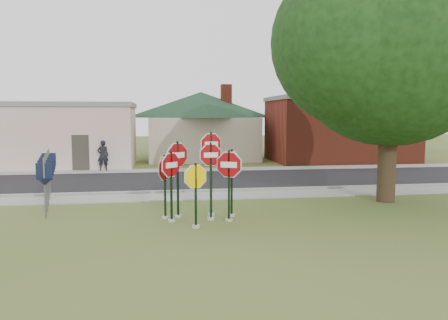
{
  "coord_description": "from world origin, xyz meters",
  "views": [
    {
      "loc": [
        -1.28,
        -12.29,
        3.36
      ],
      "look_at": [
        0.85,
        2.0,
        1.89
      ],
      "focal_mm": 35.0,
      "sensor_mm": 36.0,
      "label": 1
    }
  ],
  "objects": [
    {
      "name": "building_house",
      "position": [
        2.0,
        22.0,
        3.65
      ],
      "size": [
        11.6,
        11.6,
        6.2
      ],
      "color": "#B7A791",
      "rests_on": "ground"
    },
    {
      "name": "ground",
      "position": [
        0.0,
        0.0,
        0.0
      ],
      "size": [
        120.0,
        120.0,
        0.0
      ],
      "primitive_type": "plane",
      "color": "#435821",
      "rests_on": "ground"
    },
    {
      "name": "sidewalk_far",
      "position": [
        0.0,
        14.3,
        0.03
      ],
      "size": [
        60.0,
        1.6,
        0.06
      ],
      "primitive_type": "cube",
      "color": "gray",
      "rests_on": "ground"
    },
    {
      "name": "oak_tree",
      "position": [
        7.5,
        3.5,
        6.34
      ],
      "size": [
        11.91,
        11.31,
        10.5
      ],
      "color": "black",
      "rests_on": "ground"
    },
    {
      "name": "sidewalk_near",
      "position": [
        0.0,
        5.5,
        0.03
      ],
      "size": [
        60.0,
        1.6,
        0.06
      ],
      "primitive_type": "cube",
      "color": "gray",
      "rests_on": "ground"
    },
    {
      "name": "stop_sign_yellow",
      "position": [
        -0.22,
        0.56,
        1.2
      ],
      "size": [
        0.95,
        0.37,
        2.06
      ],
      "color": "#A3A098",
      "rests_on": "ground"
    },
    {
      "name": "stop_sign_back_right",
      "position": [
        0.43,
        2.1,
        1.82
      ],
      "size": [
        0.98,
        0.24,
        2.92
      ],
      "color": "#A3A098",
      "rests_on": "ground"
    },
    {
      "name": "road",
      "position": [
        0.0,
        10.0,
        0.02
      ],
      "size": [
        60.0,
        7.0,
        0.04
      ],
      "primitive_type": "cube",
      "color": "black",
      "rests_on": "ground"
    },
    {
      "name": "stop_sign_far_left",
      "position": [
        -1.11,
        1.89,
        1.33
      ],
      "size": [
        0.56,
        0.96,
        2.2
      ],
      "color": "#A3A098",
      "rests_on": "ground"
    },
    {
      "name": "pedestrian",
      "position": [
        -4.64,
        14.6,
        0.97
      ],
      "size": [
        0.74,
        0.57,
        1.83
      ],
      "primitive_type": "imported",
      "rotation": [
        0.0,
        0.0,
        3.35
      ],
      "color": "black",
      "rests_on": "sidewalk_far"
    },
    {
      "name": "building_brick",
      "position": [
        12.0,
        18.5,
        2.4
      ],
      "size": [
        10.2,
        6.2,
        4.75
      ],
      "color": "maroon",
      "rests_on": "ground"
    },
    {
      "name": "stop_sign_right",
      "position": [
        0.89,
        1.22,
        1.48
      ],
      "size": [
        1.05,
        0.5,
        2.4
      ],
      "color": "#A3A098",
      "rests_on": "ground"
    },
    {
      "name": "building_stucco",
      "position": [
        -9.0,
        18.0,
        2.15
      ],
      "size": [
        12.2,
        6.2,
        4.2
      ],
      "color": "beige",
      "rests_on": "ground"
    },
    {
      "name": "stop_sign_far_right",
      "position": [
        1.09,
        1.89,
        1.46
      ],
      "size": [
        0.55,
        1.05,
        2.37
      ],
      "color": "#A3A098",
      "rests_on": "ground"
    },
    {
      "name": "route_sign_row",
      "position": [
        -5.4,
        4.5,
        1.22
      ],
      "size": [
        1.43,
        4.63,
        2.0
      ],
      "color": "#59595E",
      "rests_on": "ground"
    },
    {
      "name": "stop_sign_back_left",
      "position": [
        -0.69,
        2.0,
        1.66
      ],
      "size": [
        0.94,
        0.66,
        2.64
      ],
      "color": "#A3A098",
      "rests_on": "ground"
    },
    {
      "name": "stop_sign_left",
      "position": [
        -0.92,
        1.43,
        1.44
      ],
      "size": [
        0.79,
        0.77,
        2.36
      ],
      "color": "#A3A098",
      "rests_on": "ground"
    },
    {
      "name": "curb",
      "position": [
        0.0,
        6.5,
        0.07
      ],
      "size": [
        60.0,
        0.2,
        0.14
      ],
      "primitive_type": "cube",
      "color": "gray",
      "rests_on": "ground"
    },
    {
      "name": "stop_sign_center",
      "position": [
        0.34,
        1.48,
        1.61
      ],
      "size": [
        0.99,
        0.24,
        2.61
      ],
      "color": "#A3A098",
      "rests_on": "ground"
    },
    {
      "name": "bg_tree_right",
      "position": [
        22.0,
        26.0,
        5.58
      ],
      "size": [
        5.6,
        5.6,
        8.4
      ],
      "color": "black",
      "rests_on": "ground"
    }
  ]
}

